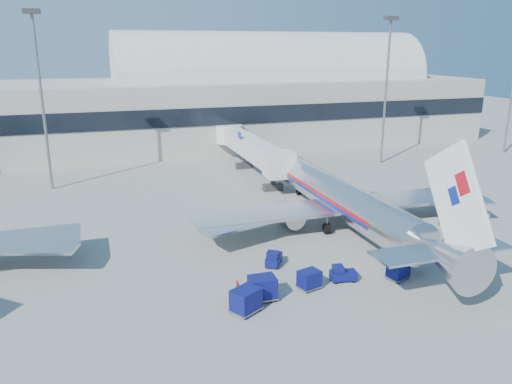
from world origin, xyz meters
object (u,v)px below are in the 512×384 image
object	(u,v)px
barrier_mid	(451,220)
mast_west	(39,75)
tug_lead	(342,274)
cart_open_red	(255,293)
jetbridge_near	(248,146)
barrier_near	(425,223)
tug_left	(273,258)
tug_right	(393,254)
cart_train_a	(309,279)
airliner_main	(346,201)
cart_solo_far	(453,251)
ramp_worker	(492,272)
barrier_far	(477,217)
cart_train_b	(262,288)
cart_solo_near	(398,270)
cart_train_c	(246,300)
mast_east	(387,69)

from	to	relation	value
barrier_mid	mast_west	bearing A→B (deg)	145.86
tug_lead	cart_open_red	distance (m)	7.68
jetbridge_near	barrier_near	bearing A→B (deg)	-70.15
tug_left	tug_right	bearing A→B (deg)	-70.14
tug_left	cart_train_a	distance (m)	5.08
barrier_mid	cart_open_red	bearing A→B (deg)	-159.92
airliner_main	tug_lead	xyz separation A→B (m)	(-6.07, -10.97, -2.30)
cart_train_a	cart_solo_far	size ratio (longest dim) A/B	0.85
tug_left	ramp_worker	distance (m)	17.71
barrier_mid	cart_solo_far	size ratio (longest dim) A/B	1.28
barrier_mid	barrier_far	bearing A→B (deg)	0.00
cart_train_b	cart_solo_near	world-z (taller)	cart_train_b
mast_west	barrier_mid	distance (m)	51.92
mast_west	barrier_mid	size ratio (longest dim) A/B	7.53
ramp_worker	airliner_main	bearing A→B (deg)	-22.88
cart_open_red	cart_train_b	bearing A→B (deg)	-19.87
jetbridge_near	cart_train_b	world-z (taller)	jetbridge_near
cart_train_b	jetbridge_near	bearing A→B (deg)	75.47
jetbridge_near	mast_west	bearing A→B (deg)	-178.32
tug_left	cart_solo_near	world-z (taller)	cart_solo_near
cart_train_c	tug_right	bearing A→B (deg)	-14.07
cart_train_b	cart_train_c	bearing A→B (deg)	-139.81
tug_right	cart_solo_far	world-z (taller)	cart_solo_far
tug_right	cart_train_a	xyz separation A→B (m)	(-9.14, -2.56, 0.18)
tug_left	cart_solo_far	world-z (taller)	cart_solo_far
tug_right	cart_open_red	world-z (taller)	tug_right
cart_solo_near	ramp_worker	distance (m)	7.45
cart_train_b	ramp_worker	xyz separation A→B (m)	(18.53, -2.80, -0.20)
tug_left	barrier_near	bearing A→B (deg)	-45.02
barrier_mid	cart_solo_near	bearing A→B (deg)	-143.44
airliner_main	barrier_near	bearing A→B (deg)	-17.39
barrier_mid	tug_left	bearing A→B (deg)	-169.69
airliner_main	barrier_far	distance (m)	15.02
mast_east	tug_lead	bearing A→B (deg)	-125.56
airliner_main	cart_open_red	distance (m)	18.17
cart_train_c	barrier_near	bearing A→B (deg)	-5.56
jetbridge_near	cart_train_c	bearing A→B (deg)	-107.52
ramp_worker	cart_solo_near	bearing A→B (deg)	26.64
jetbridge_near	barrier_mid	world-z (taller)	jetbridge_near
tug_lead	tug_right	world-z (taller)	tug_lead
tug_lead	cart_train_b	world-z (taller)	cart_train_b
cart_train_c	mast_west	bearing A→B (deg)	80.51
tug_left	cart_solo_near	bearing A→B (deg)	-90.21
mast_west	barrier_far	bearing A→B (deg)	-32.12
mast_west	ramp_worker	xyz separation A→B (m)	(35.35, -40.20, -14.01)
cart_solo_far	cart_train_c	bearing A→B (deg)	-140.45
cart_solo_near	cart_solo_far	size ratio (longest dim) A/B	0.86
mast_west	cart_open_red	size ratio (longest dim) A/B	8.76
tug_lead	cart_solo_far	size ratio (longest dim) A/B	0.95
jetbridge_near	cart_solo_near	world-z (taller)	jetbridge_near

